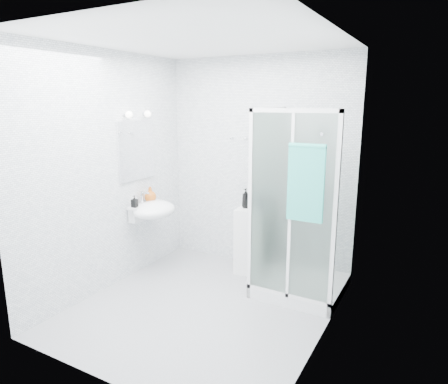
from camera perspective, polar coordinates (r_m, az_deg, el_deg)
The scene contains 12 objects.
room at distance 3.81m, azimuth -3.21°, elevation 1.27°, with size 2.40×2.60×2.60m.
shower_enclosure at distance 4.44m, azimuth 9.75°, elevation -8.69°, with size 0.90×0.95×2.00m.
wall_basin at distance 4.85m, azimuth -10.20°, elevation -2.55°, with size 0.46×0.56×0.35m.
mirror at distance 4.84m, azimuth -12.37°, elevation 5.84°, with size 0.02×0.60×0.70m, color white.
vanity_lights at distance 4.78m, azimuth -12.15°, elevation 10.82°, with size 0.10×0.40×0.08m.
wall_hooks at distance 4.97m, azimuth 2.06°, elevation 7.68°, with size 0.23×0.06×0.03m.
storage_cabinet at distance 4.92m, azimuth 3.87°, elevation -6.93°, with size 0.36×0.38×0.81m.
hand_towel at distance 3.75m, azimuth 11.62°, elevation 1.52°, with size 0.34×0.05×0.73m.
shampoo_bottle_a at distance 4.79m, azimuth 3.12°, elevation -0.90°, with size 0.09×0.09×0.24m, color black.
shampoo_bottle_b at distance 4.75m, azimuth 4.87°, elevation -1.20°, with size 0.10×0.10×0.21m, color #0A123E.
soap_dispenser_orange at distance 4.95m, azimuth -10.49°, elevation -0.33°, with size 0.15×0.15×0.19m, color #B35415.
soap_dispenser_black at distance 4.74m, azimuth -12.66°, elevation -1.32°, with size 0.06×0.06×0.14m, color black.
Camera 1 is at (2.00, -3.16, 2.05)m, focal length 32.00 mm.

